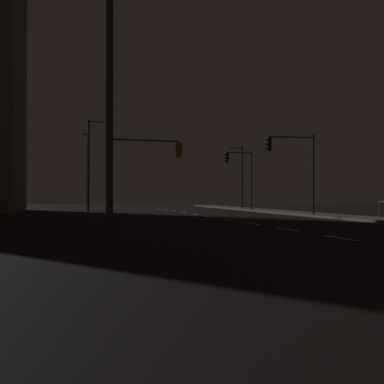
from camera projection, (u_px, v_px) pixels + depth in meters
The scene contains 11 objects.
ground_plane at pixel (250, 223), 23.91m from camera, with size 112.00×112.00×0.00m, color black.
sidewalk_right at pixel (384, 220), 25.87m from camera, with size 2.70×77.00×0.14m, color gray.
lane_markings_center at pixel (228, 220), 27.31m from camera, with size 0.14×50.00×0.01m.
lane_edge_line at pixel (315, 217), 30.34m from camera, with size 0.14×53.00×0.01m.
traffic_light_mid_right at pixel (293, 158), 32.15m from camera, with size 3.56×0.64×5.69m.
traffic_light_near_left at pixel (142, 160), 28.25m from camera, with size 4.79×0.50×5.14m.
traffic_light_far_right at pixel (240, 168), 43.74m from camera, with size 2.87×0.37×5.69m.
street_lamp_across_street at pixel (239, 171), 48.96m from camera, with size 1.65×0.89×6.59m.
street_lamp_mid_block at pixel (97, 68), 11.46m from camera, with size 1.97×1.49×7.78m.
street_lamp_far_end at pixel (93, 157), 41.62m from camera, with size 2.44×0.46×8.38m.
street_lamp_corner at pixel (87, 164), 41.79m from camera, with size 0.64×1.86×7.18m.
Camera 1 is at (-8.70, -4.99, 1.46)m, focal length 42.69 mm.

